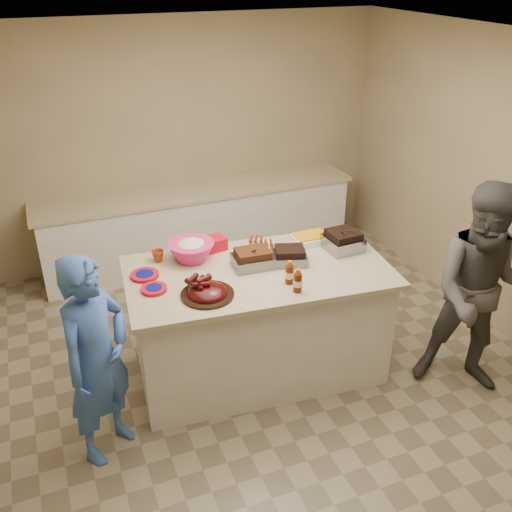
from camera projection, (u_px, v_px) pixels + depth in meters
name	position (u px, v px, depth m)	size (l,w,h in m)	color
room	(274.00, 371.00, 4.98)	(4.50, 5.00, 2.70)	tan
back_counter	(199.00, 226.00, 6.57)	(3.60, 0.64, 0.90)	silver
island	(258.00, 368.00, 5.01)	(2.10, 1.11, 1.00)	silver
rib_platter	(208.00, 296.00, 4.20)	(0.40, 0.40, 0.16)	#410707
pulled_pork_tray	(253.00, 266.00, 4.59)	(0.31, 0.24, 0.09)	#47230F
brisket_tray	(289.00, 262.00, 4.65)	(0.27, 0.23, 0.08)	black
roasting_pan	(342.00, 249.00, 4.86)	(0.29, 0.29, 0.11)	gray
coleslaw_bowl	(192.00, 260.00, 4.70)	(0.38, 0.38, 0.26)	#D3256E
sausage_plate	(261.00, 247.00, 4.89)	(0.27, 0.27, 0.04)	silver
mac_cheese_dish	(310.00, 242.00, 4.98)	(0.30, 0.22, 0.08)	orange
bbq_bottle_a	(289.00, 283.00, 4.36)	(0.06, 0.06, 0.19)	#471905
bbq_bottle_b	(297.00, 291.00, 4.25)	(0.06, 0.06, 0.19)	#471905
mustard_bottle	(241.00, 256.00, 4.75)	(0.04, 0.04, 0.11)	#D6B100
sauce_bowl	(243.00, 264.00, 4.62)	(0.14, 0.04, 0.14)	silver
plate_stack_large	(145.00, 277.00, 4.45)	(0.22, 0.22, 0.03)	#AB0C1B
plate_stack_small	(154.00, 291.00, 4.26)	(0.20, 0.20, 0.03)	#AB0C1B
plastic_cup	(158.00, 261.00, 4.67)	(0.10, 0.09, 0.10)	#96370F
basket_stack	(213.00, 249.00, 4.85)	(0.21, 0.16, 0.11)	#AB0C1B
guest_blue	(111.00, 445.00, 4.23)	(0.58, 1.58, 0.38)	#3860AF
guest_gray	(463.00, 382.00, 4.85)	(0.87, 1.78, 0.68)	#524F4A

